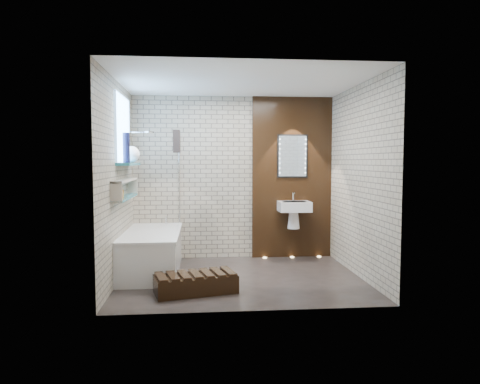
{
  "coord_description": "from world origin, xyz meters",
  "views": [
    {
      "loc": [
        -0.54,
        -5.78,
        1.57
      ],
      "look_at": [
        0.0,
        0.15,
        1.15
      ],
      "focal_mm": 32.91,
      "sensor_mm": 36.0,
      "label": 1
    }
  ],
  "objects": [
    {
      "name": "washbasin",
      "position": [
        0.95,
        1.07,
        0.79
      ],
      "size": [
        0.5,
        0.36,
        0.58
      ],
      "color": "white",
      "rests_on": "walnut_panel"
    },
    {
      "name": "walnut_panel",
      "position": [
        0.95,
        1.27,
        1.3
      ],
      "size": [
        1.3,
        0.06,
        2.6
      ],
      "primitive_type": "cube",
      "color": "black",
      "rests_on": "ground"
    },
    {
      "name": "bath_screen",
      "position": [
        -0.87,
        0.89,
        1.28
      ],
      "size": [
        0.01,
        0.78,
        1.4
      ],
      "primitive_type": "cube",
      "color": "white",
      "rests_on": "bathtub"
    },
    {
      "name": "clerestory_window",
      "position": [
        -1.57,
        0.35,
        1.9
      ],
      "size": [
        0.18,
        1.0,
        0.94
      ],
      "color": "#7FADE0",
      "rests_on": "room_shell"
    },
    {
      "name": "room_shell",
      "position": [
        0.0,
        0.0,
        1.3
      ],
      "size": [
        3.24,
        3.2,
        2.6
      ],
      "color": "gray",
      "rests_on": "ground"
    },
    {
      "name": "display_niche",
      "position": [
        -1.53,
        0.15,
        1.2
      ],
      "size": [
        0.14,
        1.3,
        0.26
      ],
      "color": "teal",
      "rests_on": "room_shell"
    },
    {
      "name": "bathtub",
      "position": [
        -1.22,
        0.45,
        0.29
      ],
      "size": [
        0.79,
        1.74,
        0.7
      ],
      "color": "white",
      "rests_on": "ground"
    },
    {
      "name": "sill_vases",
      "position": [
        -1.5,
        0.45,
        1.68
      ],
      "size": [
        0.23,
        0.6,
        0.39
      ],
      "color": "#15183A",
      "rests_on": "clerestory_window"
    },
    {
      "name": "walnut_step",
      "position": [
        -0.6,
        -0.6,
        0.11
      ],
      "size": [
        1.03,
        0.64,
        0.21
      ],
      "primitive_type": "cube",
      "rotation": [
        0.0,
        0.0,
        0.24
      ],
      "color": "black",
      "rests_on": "ground"
    },
    {
      "name": "niche_bottles",
      "position": [
        -1.53,
        -0.19,
        1.17
      ],
      "size": [
        0.06,
        0.17,
        0.14
      ],
      "color": "maroon",
      "rests_on": "display_niche"
    },
    {
      "name": "floor_uplights",
      "position": [
        0.95,
        1.2,
        0.01
      ],
      "size": [
        0.96,
        0.06,
        0.01
      ],
      "color": "#FFD899",
      "rests_on": "ground"
    },
    {
      "name": "shower_head",
      "position": [
        -1.3,
        0.95,
        2.0
      ],
      "size": [
        0.18,
        0.18,
        0.02
      ],
      "primitive_type": "cylinder",
      "color": "silver",
      "rests_on": "room_shell"
    },
    {
      "name": "ground",
      "position": [
        0.0,
        0.0,
        0.0
      ],
      "size": [
        3.2,
        3.2,
        0.0
      ],
      "primitive_type": "plane",
      "color": "black",
      "rests_on": "ground"
    },
    {
      "name": "towel",
      "position": [
        -0.87,
        0.6,
        1.85
      ],
      "size": [
        0.09,
        0.24,
        0.32
      ],
      "primitive_type": "cube",
      "color": "black",
      "rests_on": "bath_screen"
    },
    {
      "name": "led_mirror",
      "position": [
        0.95,
        1.23,
        1.65
      ],
      "size": [
        0.5,
        0.02,
        0.7
      ],
      "color": "black",
      "rests_on": "walnut_panel"
    }
  ]
}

